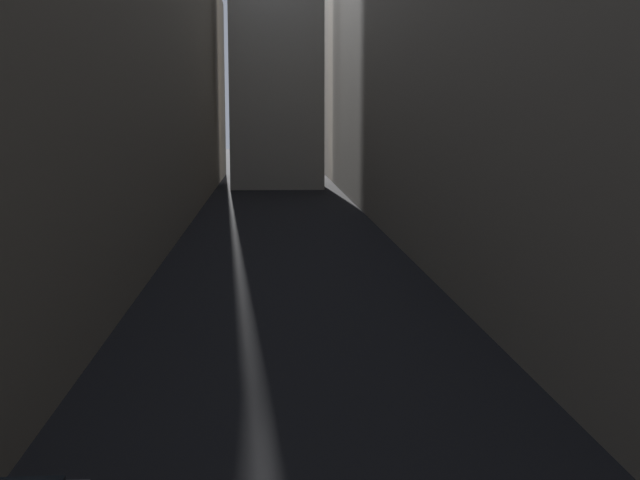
# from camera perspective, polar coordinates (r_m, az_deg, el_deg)

# --- Properties ---
(ground_plane) EXTENTS (264.00, 264.00, 0.00)m
(ground_plane) POSITION_cam_1_polar(r_m,az_deg,el_deg) (38.59, -2.27, -0.97)
(ground_plane) COLOR black
(building_block_left) EXTENTS (10.57, 108.00, 18.59)m
(building_block_left) POSITION_cam_1_polar(r_m,az_deg,el_deg) (41.39, -17.88, 12.18)
(building_block_left) COLOR #756B5B
(building_block_left) RESTS_ON ground
(building_block_right) EXTENTS (10.46, 108.00, 21.17)m
(building_block_right) POSITION_cam_1_polar(r_m,az_deg,el_deg) (41.94, 12.86, 14.08)
(building_block_right) COLOR gray
(building_block_right) RESTS_ON ground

